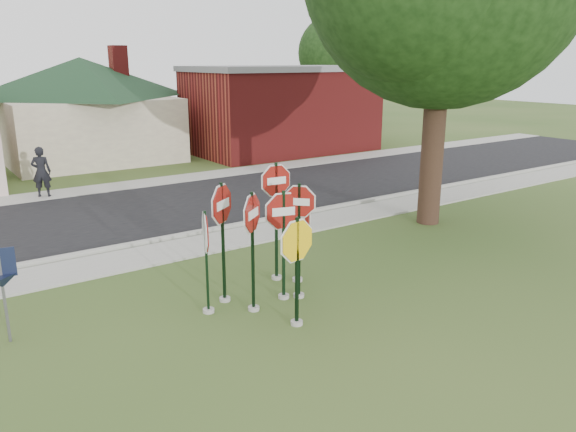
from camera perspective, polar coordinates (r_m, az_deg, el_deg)
ground at (r=11.43m, az=1.81°, el=-10.70°), size 120.00×120.00×0.00m
sidewalk_near at (r=15.84m, az=-10.15°, el=-3.19°), size 60.00×1.60×0.06m
road at (r=19.86m, az=-15.65°, el=0.29°), size 60.00×7.00×0.04m
sidewalk_far at (r=23.86m, az=-19.13°, el=2.53°), size 60.00×1.60×0.06m
curb at (r=16.70m, az=-11.61°, el=-2.14°), size 60.00×0.20×0.14m
stop_sign_center at (r=11.93m, az=-0.46°, el=-1.36°), size 1.09×0.31×2.54m
stop_sign_yellow at (r=10.77m, az=0.92°, el=-4.20°), size 1.15×0.24×2.32m
stop_sign_left at (r=11.33m, az=-3.64°, el=-1.86°), size 0.90×0.69×2.66m
stop_sign_right at (r=11.97m, az=1.15°, el=-1.04°), size 0.68×0.71×2.66m
stop_sign_back_right at (r=12.94m, az=-1.21°, el=1.17°), size 1.03×0.24×2.92m
stop_sign_back_left at (r=11.82m, az=-6.68°, el=-0.78°), size 0.97×0.68×2.76m
stop_sign_far_right at (r=12.96m, az=0.99°, el=-1.20°), size 0.24×1.08×2.19m
stop_sign_far_left at (r=11.41m, az=-8.33°, el=-3.28°), size 0.40×1.05×2.30m
building_house at (r=31.32m, az=-20.19°, el=12.06°), size 11.60×11.60×6.20m
building_brick at (r=32.39m, az=-0.66°, el=10.86°), size 10.20×6.20×4.75m
bg_tree_right at (r=44.30m, az=4.80°, el=16.19°), size 5.60×5.60×8.40m
pedestrian at (r=23.07m, az=-23.78°, el=4.14°), size 0.82×0.69×1.90m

